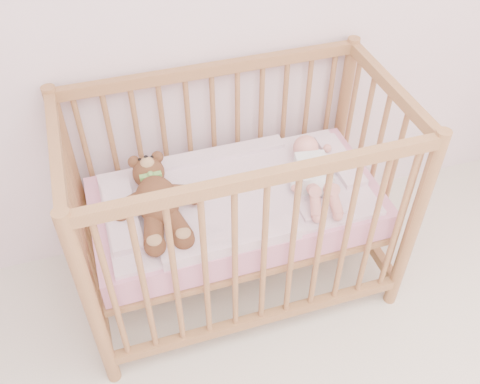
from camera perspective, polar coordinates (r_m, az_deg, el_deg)
name	(u,v)px	position (r m, az deg, el deg)	size (l,w,h in m)	color
crib	(237,204)	(2.30, -0.37, -1.34)	(1.36, 0.76, 1.00)	#A07744
mattress	(237,207)	(2.31, -0.37, -1.60)	(1.22, 0.62, 0.13)	pink
blanket	(236,194)	(2.25, -0.38, -0.26)	(1.10, 0.58, 0.06)	#D190AA
baby	(314,168)	(2.29, 7.88, 2.52)	(0.24, 0.51, 0.12)	white
teddy_bear	(157,200)	(2.13, -8.81, -0.84)	(0.38, 0.54, 0.15)	brown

